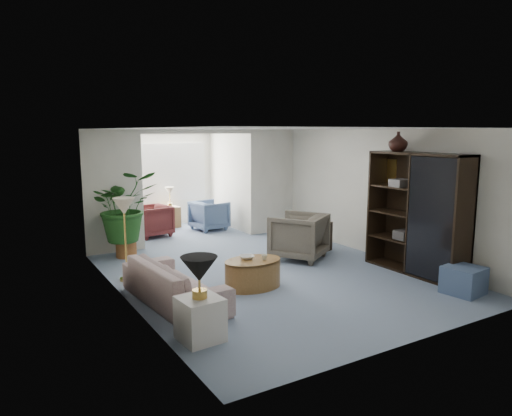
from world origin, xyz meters
TOP-DOWN VIEW (x-y plane):
  - floor at (0.00, 0.00)m, footprint 6.00×6.00m
  - sunroom_floor at (0.00, 4.10)m, footprint 2.60×2.60m
  - back_pier_left at (-1.90, 3.00)m, footprint 1.20×0.12m
  - back_pier_right at (1.90, 3.00)m, footprint 1.20×0.12m
  - back_header at (0.00, 3.00)m, footprint 2.60×0.12m
  - window_pane at (0.00, 5.18)m, footprint 2.20×0.02m
  - window_blinds at (0.00, 5.15)m, footprint 2.20×0.02m
  - framed_picture at (2.46, -0.10)m, footprint 0.04×0.50m
  - sofa at (-1.92, -0.30)m, footprint 0.97×2.11m
  - end_table at (-2.12, -1.65)m, footprint 0.51×0.51m
  - table_lamp at (-2.12, -1.65)m, footprint 0.44×0.44m
  - floor_lamp at (-2.23, 1.07)m, footprint 0.36×0.36m
  - coffee_table at (-0.61, -0.32)m, footprint 1.18×1.18m
  - coffee_bowl at (-0.66, -0.22)m, footprint 0.28×0.28m
  - coffee_cup at (-0.46, -0.42)m, footprint 0.12×0.12m
  - wingback_chair at (1.03, 0.70)m, footprint 1.33×1.34m
  - side_table_dark at (1.73, 1.00)m, footprint 0.58×0.50m
  - entertainment_cabinet at (2.23, -1.09)m, footprint 0.50×1.89m
  - cabinet_urn at (2.23, -0.59)m, footprint 0.33×0.33m
  - ottoman at (2.01, -2.22)m, footprint 0.59×0.59m
  - plant_pot at (-1.82, 2.55)m, footprint 0.40×0.40m
  - house_plant at (-1.82, 2.55)m, footprint 1.25×1.08m
  - sunroom_chair_blue at (0.71, 4.08)m, footprint 0.91×0.89m
  - sunroom_chair_maroon at (-0.79, 4.08)m, footprint 0.92×0.90m
  - sunroom_table at (-0.04, 4.83)m, footprint 0.49×0.40m
  - shelf_clutter at (2.18, -1.12)m, footprint 0.30×1.08m

SIDE VIEW (x-z plane):
  - floor at x=0.00m, z-range 0.00..0.00m
  - sunroom_floor at x=0.00m, z-range 0.00..0.00m
  - plant_pot at x=-1.82m, z-range 0.00..0.32m
  - ottoman at x=2.01m, z-range 0.00..0.42m
  - coffee_table at x=-0.61m, z-range 0.00..0.45m
  - end_table at x=-2.12m, z-range 0.00..0.52m
  - sunroom_table at x=-0.04m, z-range 0.00..0.54m
  - sofa at x=-1.92m, z-range 0.00..0.60m
  - side_table_dark at x=1.73m, z-range 0.00..0.60m
  - sunroom_chair_blue at x=0.71m, z-range 0.00..0.73m
  - sunroom_chair_maroon at x=-0.79m, z-range 0.00..0.74m
  - wingback_chair at x=1.03m, z-range 0.00..0.89m
  - coffee_bowl at x=-0.66m, z-range 0.45..0.51m
  - coffee_cup at x=-0.46m, z-range 0.45..0.54m
  - table_lamp at x=-2.12m, z-range 0.72..1.02m
  - house_plant at x=-1.82m, z-range 0.32..1.71m
  - entertainment_cabinet at x=2.23m, z-range 0.00..2.10m
  - shelf_clutter at x=2.18m, z-range 0.67..1.73m
  - back_pier_left at x=-1.90m, z-range 0.00..2.50m
  - back_pier_right at x=1.90m, z-range 0.00..2.50m
  - floor_lamp at x=-2.23m, z-range 1.11..1.39m
  - window_pane at x=0.00m, z-range 0.65..2.15m
  - window_blinds at x=0.00m, z-range 0.65..2.15m
  - framed_picture at x=2.46m, z-range 1.50..1.90m
  - cabinet_urn at x=2.23m, z-range 2.10..2.45m
  - back_header at x=0.00m, z-range 2.40..2.50m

